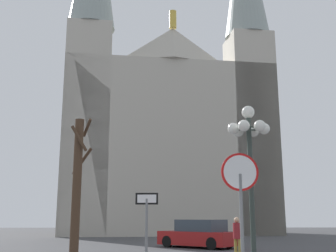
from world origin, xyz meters
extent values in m
cube|color=#BCB5A5|center=(0.57, 35.73, 8.13)|extent=(21.22, 13.71, 16.27)
pyramid|color=#BCB5A5|center=(1.08, 30.93, 18.02)|extent=(7.21, 2.73, 3.50)
cylinder|color=gold|center=(1.08, 30.93, 20.67)|extent=(0.70, 0.70, 1.80)
cube|color=#BCB5A5|center=(-6.95, 31.17, 9.85)|extent=(4.59, 4.59, 19.70)
cube|color=#BCB5A5|center=(8.89, 32.86, 9.85)|extent=(4.59, 4.59, 19.70)
cylinder|color=slate|center=(1.25, 2.18, 1.30)|extent=(0.08, 0.08, 2.60)
cylinder|color=red|center=(1.25, 2.18, 2.64)|extent=(0.84, 0.10, 0.84)
cylinder|color=white|center=(1.25, 2.16, 2.64)|extent=(0.74, 0.05, 0.74)
cylinder|color=slate|center=(-0.84, 3.98, 1.07)|extent=(0.07, 0.07, 2.13)
cube|color=black|center=(-0.84, 3.98, 2.13)|extent=(0.59, 0.09, 0.30)
cube|color=white|center=(-0.84, 3.96, 2.13)|extent=(0.49, 0.06, 0.21)
cylinder|color=#2D3833|center=(2.38, 6.03, 2.39)|extent=(0.16, 0.16, 4.79)
sphere|color=white|center=(2.38, 6.03, 4.99)|extent=(0.41, 0.41, 0.41)
sphere|color=white|center=(2.88, 6.03, 4.45)|extent=(0.37, 0.37, 0.37)
cylinder|color=#2D3833|center=(2.63, 6.03, 4.45)|extent=(0.05, 0.50, 0.05)
sphere|color=white|center=(2.63, 6.46, 4.45)|extent=(0.37, 0.37, 0.37)
cylinder|color=#2D3833|center=(2.51, 6.24, 4.45)|extent=(0.46, 0.29, 0.05)
sphere|color=white|center=(2.13, 6.46, 4.45)|extent=(0.37, 0.37, 0.37)
cylinder|color=#2D3833|center=(2.26, 6.24, 4.45)|extent=(0.46, 0.29, 0.05)
sphere|color=white|center=(1.89, 6.03, 4.45)|extent=(0.37, 0.37, 0.37)
cylinder|color=#2D3833|center=(2.13, 6.03, 4.45)|extent=(0.05, 0.50, 0.05)
sphere|color=white|center=(2.13, 5.60, 4.45)|extent=(0.37, 0.37, 0.37)
cylinder|color=#2D3833|center=(2.26, 5.81, 4.45)|extent=(0.46, 0.29, 0.05)
sphere|color=white|center=(2.63, 5.60, 4.45)|extent=(0.37, 0.37, 0.37)
cylinder|color=#2D3833|center=(2.51, 5.81, 4.45)|extent=(0.46, 0.29, 0.05)
cylinder|color=#473323|center=(-3.61, 9.16, 2.72)|extent=(0.34, 0.34, 5.44)
cylinder|color=#473323|center=(-3.55, 8.88, 4.62)|extent=(0.69, 0.25, 1.01)
cylinder|color=#473323|center=(-3.33, 9.32, 5.14)|extent=(0.47, 0.68, 0.65)
cylinder|color=#473323|center=(-3.51, 9.52, 3.82)|extent=(0.84, 0.35, 1.07)
cube|color=maroon|center=(1.79, 16.75, 0.52)|extent=(4.51, 4.23, 0.73)
cube|color=#333D47|center=(1.95, 16.61, 1.20)|extent=(2.94, 2.86, 0.63)
cylinder|color=black|center=(0.12, 17.05, 0.32)|extent=(0.63, 0.58, 0.64)
cylinder|color=black|center=(1.22, 18.34, 0.32)|extent=(0.63, 0.58, 0.64)
cylinder|color=black|center=(2.36, 15.15, 0.32)|extent=(0.63, 0.58, 0.64)
cylinder|color=black|center=(3.46, 16.44, 0.32)|extent=(0.63, 0.58, 0.64)
cylinder|color=olive|center=(2.72, 9.90, 0.41)|extent=(0.12, 0.12, 0.82)
cylinder|color=olive|center=(2.59, 9.99, 0.41)|extent=(0.12, 0.12, 0.82)
cylinder|color=maroon|center=(2.65, 9.94, 1.13)|extent=(0.32, 0.32, 0.62)
sphere|color=tan|center=(2.65, 9.94, 1.55)|extent=(0.22, 0.22, 0.22)
camera|label=1|loc=(-0.65, -7.02, 1.68)|focal=44.67mm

